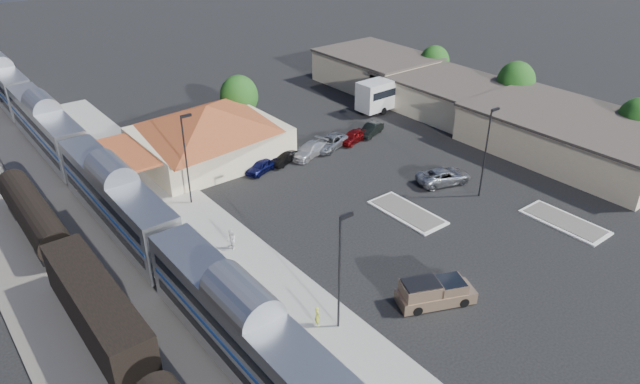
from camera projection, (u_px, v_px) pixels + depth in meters
ground at (391, 237)px, 49.52m from camera, size 280.00×280.00×0.00m
railbed at (121, 284)px, 43.64m from camera, size 16.00×100.00×0.12m
platform at (236, 254)px, 47.12m from camera, size 5.50×92.00×0.18m
passenger_train at (117, 202)px, 49.12m from camera, size 3.00×104.00×5.55m
freight_cars at (97, 311)px, 38.09m from camera, size 2.80×46.00×4.00m
station_depot at (208, 132)px, 62.13m from camera, size 18.35×12.24×6.20m
buildings_east at (470, 101)px, 73.49m from camera, size 14.40×51.40×4.80m
traffic_island_south at (407, 212)px, 53.03m from camera, size 3.30×7.50×0.21m
traffic_island_north at (565, 222)px, 51.54m from camera, size 3.30×7.50×0.21m
lamp_plat_s at (341, 264)px, 36.91m from camera, size 1.08×0.25×9.00m
lamp_plat_n at (186, 153)px, 52.11m from camera, size 1.08×0.25×9.00m
lamp_lot at (487, 146)px, 53.53m from camera, size 1.08×0.25×9.00m
tree_east_a at (638, 120)px, 63.34m from camera, size 4.56×4.56×6.42m
tree_east_b at (516, 82)px, 74.23m from camera, size 4.94×4.94×6.96m
tree_east_c at (434, 62)px, 84.12m from camera, size 4.41×4.41×6.21m
tree_depot at (239, 96)px, 69.95m from camera, size 4.71×4.71×6.63m
pickup_truck at (436, 292)px, 41.37m from camera, size 6.01×4.15×1.96m
suv at (444, 176)px, 58.02m from camera, size 6.20×4.24×1.58m
coach_bus at (398, 88)px, 77.55m from camera, size 13.32×3.19×4.25m
person_a at (317, 316)px, 39.07m from camera, size 0.49×0.64×1.57m
person_b at (231, 240)px, 47.21m from camera, size 0.76×0.93×1.78m
parked_car_a at (261, 166)px, 60.31m from camera, size 4.22×2.66×1.34m
parked_car_b at (284, 158)px, 62.26m from camera, size 4.22×2.61×1.31m
parked_car_c at (309, 150)px, 63.74m from camera, size 5.59×3.52×1.51m
parked_car_d at (330, 142)px, 65.69m from camera, size 5.77×3.91×1.47m
parked_car_e at (353, 137)px, 67.23m from camera, size 4.51×2.74×1.43m
parked_car_f at (371, 130)px, 69.18m from camera, size 4.48×2.80×1.39m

